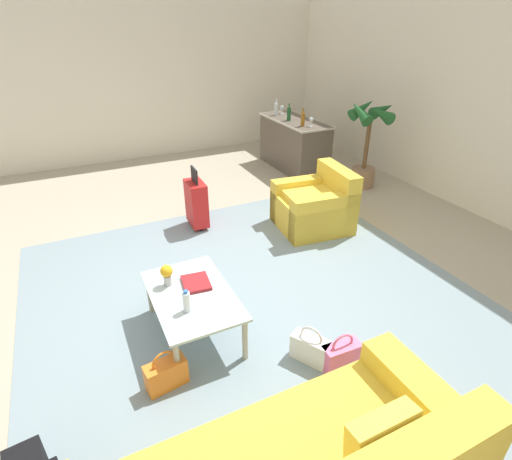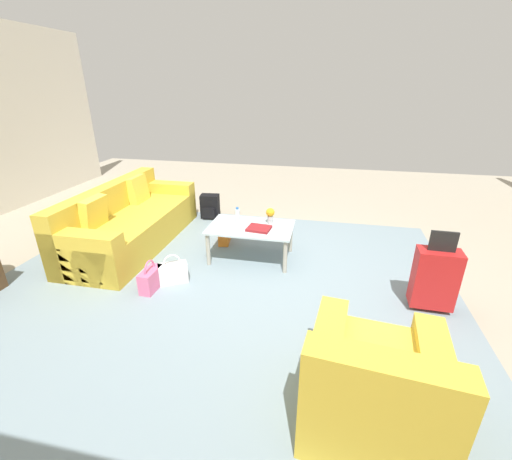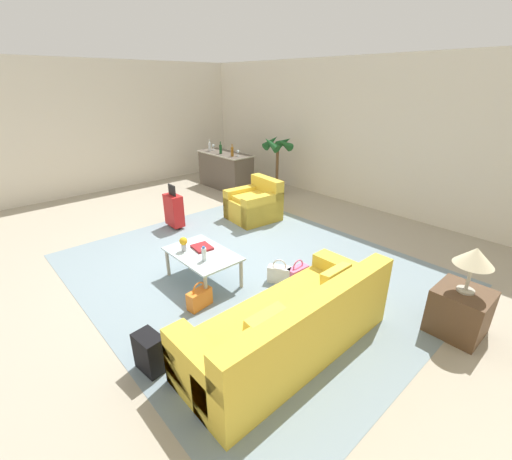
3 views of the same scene
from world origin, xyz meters
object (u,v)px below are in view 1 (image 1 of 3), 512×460
wine_glass_leftmost (282,108)px  handbag_orange (166,374)px  coffee_table (192,299)px  handbag_white (310,348)px  bar_console (294,144)px  suitcase_red (196,203)px  water_bottle (187,302)px  potted_palm (368,138)px  handbag_pink (341,356)px  armchair (317,207)px  flower_vase (167,273)px  wine_bottle_green (289,114)px  wine_bottle_amber (303,119)px  coffee_table_book (196,283)px  wine_bottle_clear (276,109)px  wine_glass_left_of_centre (311,120)px

wine_glass_leftmost → handbag_orange: size_ratio=0.43×
coffee_table → handbag_white: size_ratio=2.96×
bar_console → suitcase_red: (1.50, -2.40, -0.11)m
water_bottle → potted_palm: 4.50m
bar_console → wine_glass_leftmost: 0.77m
handbag_pink → coffee_table: bearing=-133.8°
armchair → potted_palm: size_ratio=0.68×
handbag_orange → handbag_pink: 1.41m
flower_vase → wine_glass_leftmost: bearing=139.4°
water_bottle → wine_bottle_green: size_ratio=0.68×
wine_bottle_amber → handbag_pink: (3.95, -2.02, -0.90)m
coffee_table → wine_glass_leftmost: bearing=142.3°
coffee_table_book → bar_console: 4.53m
coffee_table → bar_console: 4.68m
wine_bottle_green → suitcase_red: 2.81m
coffee_table_book → bar_console: bearing=144.9°
wine_bottle_green → wine_bottle_amber: same height
coffee_table → suitcase_red: bearing=160.7°
wine_bottle_clear → handbag_white: size_ratio=0.84×
water_bottle → flower_vase: (-0.42, -0.05, 0.03)m
bar_console → wine_glass_leftmost: bearing=176.9°
wine_glass_left_of_centre → wine_glass_leftmost: bearing=177.9°
flower_vase → wine_glass_leftmost: 5.06m
wine_bottle_amber → coffee_table_book: bearing=-44.8°
bar_console → potted_palm: 1.47m
handbag_pink → armchair: bearing=151.2°
armchair → water_bottle: bearing=-56.6°
armchair → wine_bottle_green: wine_bottle_green is taller
water_bottle → bar_console: bar_console is taller
suitcase_red → handbag_orange: bearing=-23.7°
water_bottle → bar_console: bearing=139.1°
wine_bottle_clear → armchair: bearing=-16.7°
wine_bottle_green → handbag_pink: bearing=-24.6°
coffee_table_book → bar_console: size_ratio=0.18×
bar_console → potted_palm: size_ratio=1.09×
wine_bottle_clear → wine_bottle_amber: 0.95m
wine_bottle_clear → coffee_table_book: bearing=-36.8°
wine_bottle_clear → wine_bottle_green: 0.48m
wine_glass_left_of_centre → potted_palm: 0.99m
coffee_table_book → water_bottle: bearing=-22.7°
coffee_table → wine_bottle_green: (-3.51, 2.97, 0.64)m
wine_bottle_green → handbag_orange: 5.29m
handbag_white → handbag_pink: 0.26m
bar_console → handbag_orange: size_ratio=4.44×
coffee_table_book → handbag_orange: (0.59, -0.46, -0.33)m
coffee_table_book → potted_palm: 4.19m
wine_glass_left_of_centre → handbag_pink: wine_glass_left_of_centre is taller
handbag_pink → potted_palm: size_ratio=0.25×
handbag_white → handbag_orange: size_ratio=1.00×
water_bottle → wine_bottle_amber: (-3.24, 3.07, 0.49)m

